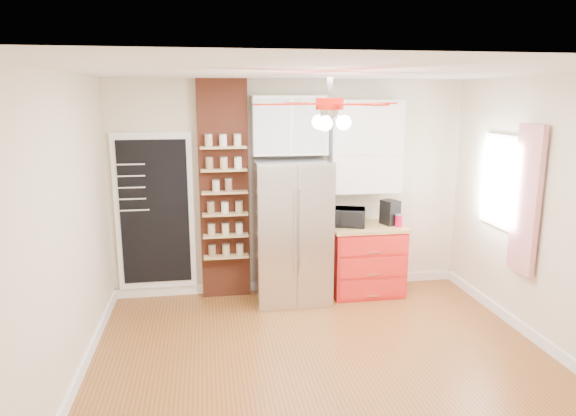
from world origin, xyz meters
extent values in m
plane|color=brown|center=(0.00, 0.00, 0.00)|extent=(4.50, 4.50, 0.00)
plane|color=white|center=(0.00, 0.00, 2.70)|extent=(4.50, 4.50, 0.00)
cube|color=beige|center=(0.00, 2.00, 1.35)|extent=(4.50, 0.02, 2.70)
cube|color=beige|center=(0.00, -2.00, 1.35)|extent=(4.50, 0.02, 2.70)
cube|color=beige|center=(-2.25, 0.00, 1.35)|extent=(0.02, 4.00, 2.70)
cube|color=beige|center=(2.25, 0.00, 1.35)|extent=(0.02, 4.00, 2.70)
cube|color=white|center=(-1.70, 1.97, 1.10)|extent=(0.95, 0.04, 1.95)
cube|color=black|center=(-1.70, 1.95, 1.10)|extent=(0.82, 0.02, 1.78)
cube|color=brown|center=(-0.85, 1.92, 1.35)|extent=(0.60, 0.16, 2.70)
cube|color=silver|center=(-0.05, 1.63, 0.88)|extent=(0.90, 0.70, 1.75)
cube|color=white|center=(-0.05, 1.82, 2.15)|extent=(0.90, 0.35, 0.70)
cube|color=red|center=(0.92, 1.68, 0.43)|extent=(0.90, 0.60, 0.86)
cube|color=tan|center=(0.92, 1.68, 0.88)|extent=(0.94, 0.64, 0.04)
cube|color=white|center=(0.92, 1.85, 1.88)|extent=(0.90, 0.30, 1.15)
cube|color=white|center=(2.23, 0.90, 1.55)|extent=(0.04, 0.75, 1.05)
cube|color=red|center=(2.18, 0.35, 1.45)|extent=(0.06, 0.40, 1.55)
cylinder|color=silver|center=(0.00, 0.00, 2.55)|extent=(0.05, 0.05, 0.20)
cylinder|color=#AF170A|center=(0.00, 0.00, 2.43)|extent=(0.24, 0.24, 0.10)
sphere|color=white|center=(0.00, 0.00, 2.27)|extent=(0.13, 0.13, 0.13)
imported|color=black|center=(0.67, 1.69, 1.01)|extent=(0.48, 0.39, 0.23)
cube|color=black|center=(1.22, 1.68, 1.06)|extent=(0.23, 0.26, 0.31)
cylinder|color=#B1092E|center=(1.29, 1.56, 0.97)|extent=(0.12, 0.12, 0.15)
cylinder|color=#B80A14|center=(1.29, 1.76, 0.97)|extent=(0.11, 0.11, 0.14)
cylinder|color=beige|center=(-0.95, 1.76, 1.44)|extent=(0.11, 0.11, 0.13)
cylinder|color=#8F6049|center=(-0.80, 1.76, 1.44)|extent=(0.10, 0.10, 0.14)
camera|label=1|loc=(-1.06, -4.35, 2.49)|focal=32.00mm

